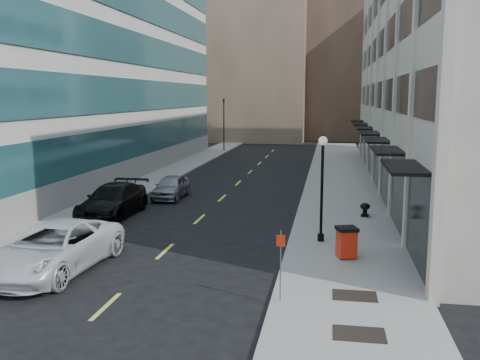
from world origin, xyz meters
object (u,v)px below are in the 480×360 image
(sign_post, at_px, (281,255))
(urn_planter, at_px, (365,208))
(trash_bin, at_px, (347,241))
(lamppost, at_px, (322,179))
(car_white_van, at_px, (54,248))
(traffic_signal, at_px, (224,102))
(car_black_pickup, at_px, (113,200))
(car_silver_sedan, at_px, (171,187))

(sign_post, xyz_separation_m, urn_planter, (3.30, 12.47, -1.02))
(trash_bin, relative_size, lamppost, 0.26)
(sign_post, bearing_deg, car_white_van, 173.00)
(sign_post, height_order, urn_planter, sign_post)
(traffic_signal, bearing_deg, urn_planter, -66.57)
(lamppost, distance_m, sign_post, 7.40)
(car_white_van, height_order, car_black_pickup, car_white_van)
(lamppost, height_order, urn_planter, lamppost)
(lamppost, relative_size, sign_post, 2.09)
(car_silver_sedan, xyz_separation_m, sign_post, (8.50, -16.43, 0.88))
(car_silver_sedan, relative_size, trash_bin, 3.46)
(trash_bin, height_order, lamppost, lamppost)
(urn_planter, bearing_deg, sign_post, -104.82)
(car_white_van, bearing_deg, car_silver_sedan, 93.72)
(urn_planter, bearing_deg, car_silver_sedan, 161.49)
(trash_bin, xyz_separation_m, urn_planter, (1.17, 7.59, -0.23))
(car_black_pickup, distance_m, car_silver_sedan, 5.65)
(traffic_signal, relative_size, car_black_pickup, 1.19)
(trash_bin, height_order, urn_planter, trash_bin)
(car_black_pickup, distance_m, sign_post, 14.96)
(traffic_signal, distance_m, lamppost, 39.74)
(car_white_van, xyz_separation_m, car_silver_sedan, (0.04, 14.57, -0.16))
(lamppost, bearing_deg, urn_planter, 67.35)
(traffic_signal, relative_size, trash_bin, 5.65)
(traffic_signal, xyz_separation_m, car_black_pickup, (0.70, -34.00, -4.87))
(car_silver_sedan, height_order, lamppost, lamppost)
(car_white_van, bearing_deg, trash_bin, 19.71)
(car_silver_sedan, xyz_separation_m, lamppost, (9.60, -9.22, 2.18))
(car_silver_sedan, bearing_deg, urn_planter, -19.55)
(car_white_van, xyz_separation_m, car_black_pickup, (-1.56, 9.15, -0.04))
(car_white_van, relative_size, urn_planter, 8.92)
(lamppost, xyz_separation_m, urn_planter, (2.20, 5.27, -2.32))
(car_black_pickup, xyz_separation_m, lamppost, (11.20, -3.81, 2.05))
(car_black_pickup, distance_m, urn_planter, 13.48)
(car_black_pickup, bearing_deg, sign_post, -46.69)
(traffic_signal, xyz_separation_m, car_silver_sedan, (2.30, -28.58, -4.99))
(car_silver_sedan, xyz_separation_m, urn_planter, (11.80, -3.95, -0.14))
(car_black_pickup, distance_m, trash_bin, 13.68)
(lamppost, bearing_deg, car_silver_sedan, 136.15)
(car_black_pickup, bearing_deg, car_white_van, -79.55)
(lamppost, height_order, sign_post, lamppost)
(trash_bin, relative_size, sign_post, 0.55)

